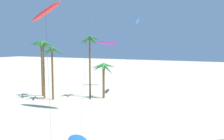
{
  "coord_description": "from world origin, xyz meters",
  "views": [
    {
      "loc": [
        8.4,
        1.62,
        9.52
      ],
      "look_at": [
        -0.11,
        18.55,
        7.6
      ],
      "focal_mm": 40.6,
      "sensor_mm": 36.0,
      "label": 1
    }
  ],
  "objects_px": {
    "palm_tree_0": "(41,48)",
    "palm_tree_3": "(52,55)",
    "flying_kite_0": "(46,12)",
    "palm_tree_1": "(43,50)",
    "flying_kite_6": "(108,43)",
    "flying_kite_3": "(138,20)",
    "palm_tree_2": "(90,45)",
    "palm_tree_4": "(103,70)"
  },
  "relations": [
    {
      "from": "flying_kite_0",
      "to": "flying_kite_3",
      "type": "height_order",
      "value": "flying_kite_3"
    },
    {
      "from": "palm_tree_0",
      "to": "palm_tree_4",
      "type": "bearing_deg",
      "value": 17.56
    },
    {
      "from": "palm_tree_0",
      "to": "flying_kite_0",
      "type": "relative_size",
      "value": 0.78
    },
    {
      "from": "palm_tree_0",
      "to": "palm_tree_3",
      "type": "height_order",
      "value": "palm_tree_0"
    },
    {
      "from": "palm_tree_3",
      "to": "palm_tree_0",
      "type": "bearing_deg",
      "value": 157.95
    },
    {
      "from": "palm_tree_1",
      "to": "flying_kite_0",
      "type": "height_order",
      "value": "flying_kite_0"
    },
    {
      "from": "palm_tree_1",
      "to": "flying_kite_6",
      "type": "height_order",
      "value": "flying_kite_6"
    },
    {
      "from": "palm_tree_2",
      "to": "flying_kite_3",
      "type": "xyz_separation_m",
      "value": [
        6.26,
        7.36,
        4.61
      ]
    },
    {
      "from": "palm_tree_2",
      "to": "flying_kite_6",
      "type": "relative_size",
      "value": 1.06
    },
    {
      "from": "palm_tree_0",
      "to": "palm_tree_3",
      "type": "distance_m",
      "value": 4.24
    },
    {
      "from": "palm_tree_0",
      "to": "palm_tree_1",
      "type": "xyz_separation_m",
      "value": [
        1.63,
        -1.31,
        -0.43
      ]
    },
    {
      "from": "palm_tree_2",
      "to": "palm_tree_4",
      "type": "height_order",
      "value": "palm_tree_2"
    },
    {
      "from": "palm_tree_2",
      "to": "flying_kite_0",
      "type": "bearing_deg",
      "value": -66.48
    },
    {
      "from": "palm_tree_1",
      "to": "flying_kite_6",
      "type": "xyz_separation_m",
      "value": [
        3.76,
        17.07,
        1.4
      ]
    },
    {
      "from": "palm_tree_1",
      "to": "flying_kite_3",
      "type": "distance_m",
      "value": 18.51
    },
    {
      "from": "flying_kite_3",
      "to": "flying_kite_6",
      "type": "height_order",
      "value": "flying_kite_3"
    },
    {
      "from": "palm_tree_2",
      "to": "flying_kite_0",
      "type": "xyz_separation_m",
      "value": [
        9.89,
        -22.72,
        2.63
      ]
    },
    {
      "from": "palm_tree_3",
      "to": "flying_kite_0",
      "type": "distance_m",
      "value": 23.36
    },
    {
      "from": "flying_kite_3",
      "to": "palm_tree_3",
      "type": "bearing_deg",
      "value": -131.45
    },
    {
      "from": "flying_kite_0",
      "to": "palm_tree_3",
      "type": "bearing_deg",
      "value": 128.88
    },
    {
      "from": "flying_kite_3",
      "to": "palm_tree_1",
      "type": "bearing_deg",
      "value": -137.24
    },
    {
      "from": "palm_tree_4",
      "to": "flying_kite_0",
      "type": "height_order",
      "value": "flying_kite_0"
    },
    {
      "from": "flying_kite_6",
      "to": "palm_tree_4",
      "type": "bearing_deg",
      "value": -65.51
    },
    {
      "from": "palm_tree_0",
      "to": "palm_tree_2",
      "type": "distance_m",
      "value": 8.97
    },
    {
      "from": "palm_tree_4",
      "to": "palm_tree_1",
      "type": "bearing_deg",
      "value": -152.93
    },
    {
      "from": "palm_tree_4",
      "to": "flying_kite_0",
      "type": "distance_m",
      "value": 25.01
    },
    {
      "from": "palm_tree_1",
      "to": "flying_kite_0",
      "type": "xyz_separation_m",
      "value": [
        16.58,
        -18.11,
        3.65
      ]
    },
    {
      "from": "palm_tree_1",
      "to": "flying_kite_3",
      "type": "bearing_deg",
      "value": 42.76
    },
    {
      "from": "palm_tree_4",
      "to": "palm_tree_2",
      "type": "bearing_deg",
      "value": -176.4
    },
    {
      "from": "flying_kite_0",
      "to": "palm_tree_1",
      "type": "bearing_deg",
      "value": 132.48
    },
    {
      "from": "palm_tree_2",
      "to": "flying_kite_3",
      "type": "height_order",
      "value": "flying_kite_3"
    },
    {
      "from": "palm_tree_0",
      "to": "palm_tree_3",
      "type": "relative_size",
      "value": 1.11
    },
    {
      "from": "palm_tree_2",
      "to": "flying_kite_6",
      "type": "height_order",
      "value": "palm_tree_2"
    },
    {
      "from": "palm_tree_2",
      "to": "flying_kite_3",
      "type": "bearing_deg",
      "value": 49.63
    },
    {
      "from": "flying_kite_0",
      "to": "flying_kite_3",
      "type": "relative_size",
      "value": 0.9
    },
    {
      "from": "palm_tree_4",
      "to": "flying_kite_6",
      "type": "relative_size",
      "value": 0.6
    },
    {
      "from": "flying_kite_6",
      "to": "flying_kite_3",
      "type": "bearing_deg",
      "value": -29.0
    },
    {
      "from": "palm_tree_1",
      "to": "palm_tree_3",
      "type": "relative_size",
      "value": 1.1
    },
    {
      "from": "palm_tree_2",
      "to": "flying_kite_0",
      "type": "height_order",
      "value": "flying_kite_0"
    },
    {
      "from": "palm_tree_0",
      "to": "flying_kite_3",
      "type": "xyz_separation_m",
      "value": [
        14.58,
        10.67,
        5.19
      ]
    },
    {
      "from": "palm_tree_2",
      "to": "flying_kite_6",
      "type": "distance_m",
      "value": 12.8
    },
    {
      "from": "flying_kite_3",
      "to": "flying_kite_6",
      "type": "xyz_separation_m",
      "value": [
        -9.19,
        5.09,
        -4.22
      ]
    }
  ]
}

